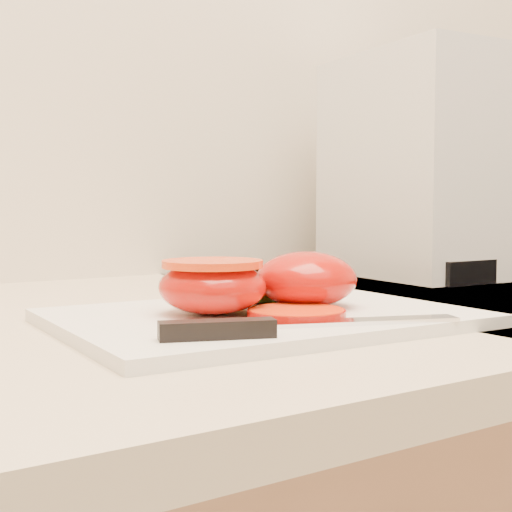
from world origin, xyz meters
TOP-DOWN VIEW (x-y plane):
  - cutting_board at (0.05, 1.57)m, footprint 0.33×0.25m
  - tomato_half_dome at (0.10, 1.57)m, footprint 0.09×0.09m
  - tomato_half_cut at (0.01, 1.58)m, footprint 0.09×0.09m
  - tomato_slice_0 at (0.06, 1.53)m, footprint 0.07×0.07m
  - lettuce_leaf_0 at (0.08, 1.64)m, footprint 0.12×0.13m
  - knife at (0.01, 1.49)m, footprint 0.23×0.07m
  - appliance at (0.48, 1.79)m, footprint 0.22×0.27m

SIDE VIEW (x-z plane):
  - cutting_board at x=0.05m, z-range 0.93..0.94m
  - tomato_slice_0 at x=0.06m, z-range 0.94..0.95m
  - knife at x=0.01m, z-range 0.94..0.95m
  - lettuce_leaf_0 at x=0.08m, z-range 0.94..0.96m
  - tomato_half_cut at x=0.01m, z-range 0.94..0.99m
  - tomato_half_dome at x=0.10m, z-range 0.94..0.99m
  - appliance at x=0.48m, z-range 0.93..1.23m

